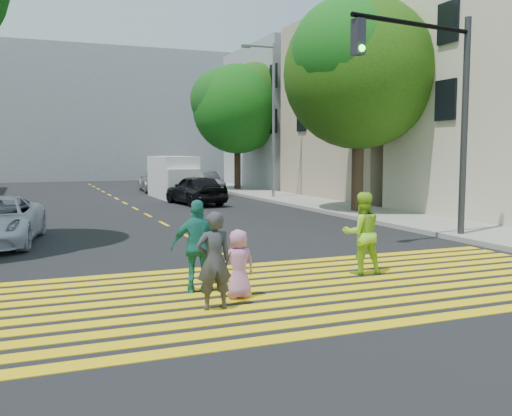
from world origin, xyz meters
TOP-DOWN VIEW (x-y plane):
  - ground at (0.00, 0.00)m, footprint 120.00×120.00m
  - sidewalk_right at (8.50, 15.00)m, footprint 3.00×60.00m
  - crosswalk at (0.00, 1.28)m, footprint 13.40×5.30m
  - lane_line at (0.00, 22.50)m, footprint 0.12×34.40m
  - building_right_tan at (15.00, 19.00)m, footprint 10.00×10.00m
  - building_right_grey at (15.00, 30.00)m, footprint 10.00×10.00m
  - backdrop_block at (0.00, 48.00)m, footprint 30.00×8.00m
  - tree_right_near at (8.34, 12.36)m, footprint 8.06×7.99m
  - tree_right_far at (8.46, 27.34)m, footprint 7.70×7.43m
  - pedestrian_man at (-1.71, 0.57)m, footprint 0.60×0.39m
  - pedestrian_woman at (2.05, 2.07)m, footprint 0.96×0.81m
  - pedestrian_child at (-1.09, 1.09)m, footprint 0.63×0.43m
  - pedestrian_extra at (-1.63, 1.77)m, footprint 1.08×0.66m
  - dark_car_near at (3.12, 18.88)m, footprint 2.39×4.55m
  - silver_car at (3.23, 28.74)m, footprint 2.24×4.86m
  - dark_car_parked at (5.44, 25.12)m, footprint 1.56×4.30m
  - white_van at (3.09, 23.27)m, footprint 1.93×4.99m
  - traffic_signal at (6.32, 5.05)m, footprint 4.39×0.97m
  - street_lamp at (7.76, 20.35)m, footprint 1.89×0.24m

SIDE VIEW (x-z plane):
  - ground at x=0.00m, z-range 0.00..0.00m
  - lane_line at x=0.00m, z-range 0.00..0.01m
  - crosswalk at x=0.00m, z-range 0.00..0.01m
  - sidewalk_right at x=8.50m, z-range 0.00..0.15m
  - pedestrian_child at x=-1.09m, z-range 0.00..1.24m
  - silver_car at x=3.23m, z-range 0.00..1.38m
  - dark_car_parked at x=5.44m, z-range 0.00..1.41m
  - dark_car_near at x=3.12m, z-range 0.00..1.48m
  - pedestrian_man at x=-1.71m, z-range 0.00..1.63m
  - pedestrian_extra at x=-1.63m, z-range 0.00..1.72m
  - pedestrian_woman at x=2.05m, z-range 0.00..1.75m
  - white_van at x=3.09m, z-range -0.06..2.29m
  - traffic_signal at x=6.32m, z-range 0.95..7.44m
  - street_lamp at x=7.76m, z-range 0.62..8.97m
  - building_right_tan at x=15.00m, z-range 0.00..10.00m
  - building_right_grey at x=15.00m, z-range 0.00..10.00m
  - tree_right_far at x=8.46m, z-range 1.48..9.93m
  - backdrop_block at x=0.00m, z-range 0.00..12.00m
  - tree_right_near at x=8.34m, z-range 1.61..10.72m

